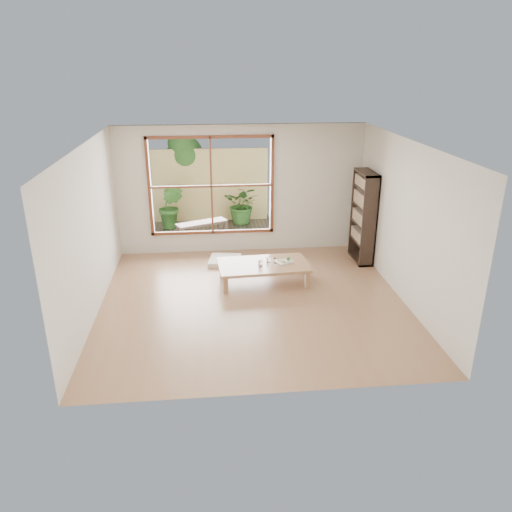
{
  "coord_description": "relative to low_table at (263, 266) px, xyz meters",
  "views": [
    {
      "loc": [
        -0.7,
        -7.45,
        3.74
      ],
      "look_at": [
        0.12,
        0.65,
        0.55
      ],
      "focal_mm": 35.0,
      "sensor_mm": 36.0,
      "label": 1
    }
  ],
  "objects": [
    {
      "name": "glass_short",
      "position": [
        0.1,
        0.07,
        0.09
      ],
      "size": [
        0.08,
        0.08,
        0.1
      ],
      "primitive_type": "cylinder",
      "color": "silver",
      "rests_on": "low_table"
    },
    {
      "name": "garden_tree",
      "position": [
        -1.54,
        4.1,
        1.32
      ],
      "size": [
        1.04,
        0.85,
        2.22
      ],
      "color": "#4C3D2D",
      "rests_on": "ground"
    },
    {
      "name": "floor_cushion",
      "position": [
        -0.65,
        0.99,
        -0.26
      ],
      "size": [
        0.69,
        0.69,
        0.09
      ],
      "primitive_type": "cube",
      "rotation": [
        0.0,
        0.0,
        -0.16
      ],
      "color": "white",
      "rests_on": "ground"
    },
    {
      "name": "bamboo_fence",
      "position": [
        -0.87,
        3.8,
        0.59
      ],
      "size": [
        2.8,
        0.06,
        1.8
      ],
      "primitive_type": "cube",
      "color": "#D6B96E",
      "rests_on": "ground"
    },
    {
      "name": "glass_small",
      "position": [
        -0.07,
        -0.03,
        0.08
      ],
      "size": [
        0.06,
        0.06,
        0.07
      ],
      "primitive_type": "cylinder",
      "color": "silver",
      "rests_on": "low_table"
    },
    {
      "name": "glass_mid",
      "position": [
        0.22,
        0.02,
        0.08
      ],
      "size": [
        0.06,
        0.06,
        0.09
      ],
      "primitive_type": "cylinder",
      "color": "silver",
      "rests_on": "low_table"
    },
    {
      "name": "food_tray",
      "position": [
        0.4,
        0.04,
        0.06
      ],
      "size": [
        0.34,
        0.3,
        0.09
      ],
      "rotation": [
        0.0,
        0.0,
        0.38
      ],
      "color": "white",
      "rests_on": "low_table"
    },
    {
      "name": "shrub_left",
      "position": [
        -1.82,
        3.27,
        0.25
      ],
      "size": [
        0.68,
        0.6,
        1.06
      ],
      "primitive_type": "imported",
      "rotation": [
        0.0,
        0.0,
        -0.25
      ],
      "color": "#2F5921",
      "rests_on": "deck"
    },
    {
      "name": "low_table",
      "position": [
        0.0,
        0.0,
        0.0
      ],
      "size": [
        1.65,
        0.99,
        0.35
      ],
      "rotation": [
        0.0,
        0.0,
        0.06
      ],
      "color": "#A2724E",
      "rests_on": "ground"
    },
    {
      "name": "shrub_right",
      "position": [
        -0.1,
        3.48,
        0.19
      ],
      "size": [
        1.03,
        0.96,
        0.95
      ],
      "primitive_type": "imported",
      "rotation": [
        0.0,
        0.0,
        -0.3
      ],
      "color": "#2F5921",
      "rests_on": "deck"
    },
    {
      "name": "glass_tall",
      "position": [
        -0.06,
        -0.13,
        0.1
      ],
      "size": [
        0.07,
        0.07,
        0.12
      ],
      "primitive_type": "cylinder",
      "color": "silver",
      "rests_on": "low_table"
    },
    {
      "name": "ground",
      "position": [
        -0.27,
        -0.76,
        -0.31
      ],
      "size": [
        5.0,
        5.0,
        0.0
      ],
      "primitive_type": "plane",
      "color": "#9D714E",
      "rests_on": "ground"
    },
    {
      "name": "garden_bench",
      "position": [
        -1.1,
        2.5,
        0.02
      ],
      "size": [
        1.18,
        0.76,
        0.36
      ],
      "rotation": [
        0.0,
        0.0,
        0.41
      ],
      "color": "#32241B",
      "rests_on": "deck"
    },
    {
      "name": "bookshelf",
      "position": [
        2.07,
        0.88,
        0.59
      ],
      "size": [
        0.29,
        0.81,
        1.79
      ],
      "primitive_type": "cube",
      "color": "#32241B",
      "rests_on": "ground"
    },
    {
      "name": "deck",
      "position": [
        -0.87,
        2.8,
        -0.31
      ],
      "size": [
        2.8,
        2.0,
        0.05
      ],
      "primitive_type": "cube",
      "color": "#393129",
      "rests_on": "ground"
    }
  ]
}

